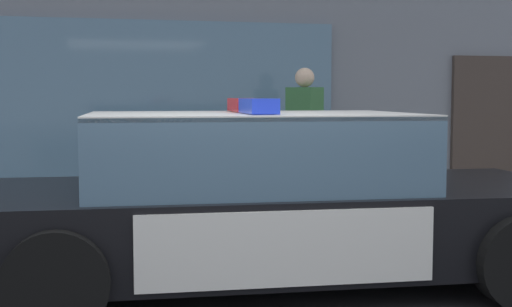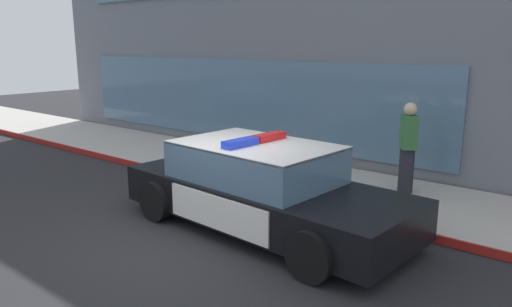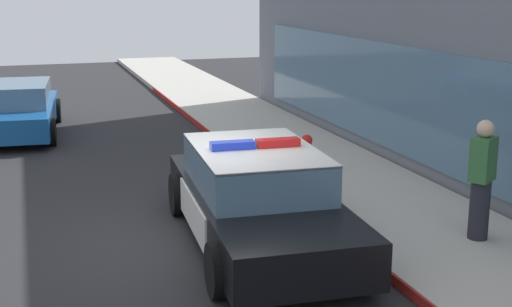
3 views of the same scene
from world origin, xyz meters
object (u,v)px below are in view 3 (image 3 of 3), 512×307
Objects in this scene: police_cruiser at (258,197)px; pedestrian_on_sidewalk at (482,180)px; car_far_lane at (14,110)px; fire_hydrant at (307,154)px.

pedestrian_on_sidewalk reaches higher than police_cruiser.
car_far_lane is 2.63× the size of pedestrian_on_sidewalk.
car_far_lane is at bearing -138.51° from fire_hydrant.
fire_hydrant is 0.16× the size of car_far_lane.
police_cruiser is 1.10× the size of car_far_lane.
car_far_lane is at bearing -1.64° from pedestrian_on_sidewalk.
car_far_lane is 11.88m from pedestrian_on_sidewalk.
pedestrian_on_sidewalk is at bearing 70.81° from police_cruiser.
car_far_lane is at bearing -155.66° from police_cruiser.
car_far_lane is (-6.01, -5.31, 0.13)m from fire_hydrant.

